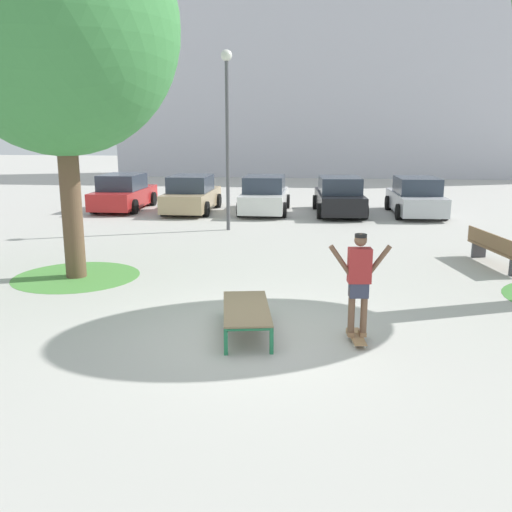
# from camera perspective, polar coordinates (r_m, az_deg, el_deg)

# --- Properties ---
(ground_plane) EXTENTS (120.00, 120.00, 0.00)m
(ground_plane) POSITION_cam_1_polar(r_m,az_deg,el_deg) (9.49, -0.27, -8.10)
(ground_plane) COLOR #B7B5AD
(building_facade) EXTENTS (34.05, 4.00, 15.33)m
(building_facade) POSITION_cam_1_polar(r_m,az_deg,el_deg) (41.51, 10.65, 18.58)
(building_facade) COLOR silver
(building_facade) RESTS_ON ground
(skate_box) EXTENTS (1.06, 2.00, 0.46)m
(skate_box) POSITION_cam_1_polar(r_m,az_deg,el_deg) (9.48, -0.99, -5.47)
(skate_box) COLOR #237A4C
(skate_box) RESTS_ON ground
(skateboard) EXTENTS (0.29, 0.82, 0.09)m
(skateboard) POSITION_cam_1_polar(r_m,az_deg,el_deg) (9.37, 10.17, -8.08)
(skateboard) COLOR #9E754C
(skateboard) RESTS_ON ground
(skater) EXTENTS (1.00, 0.32, 1.69)m
(skater) POSITION_cam_1_polar(r_m,az_deg,el_deg) (9.07, 10.42, -2.20)
(skater) COLOR brown
(skater) RESTS_ON skateboard
(tree_near_left) EXTENTS (5.18, 5.18, 8.21)m
(tree_near_left) POSITION_cam_1_polar(r_m,az_deg,el_deg) (13.54, -19.42, 21.02)
(tree_near_left) COLOR brown
(tree_near_left) RESTS_ON ground
(grass_patch_near_left) EXTENTS (2.91, 2.91, 0.01)m
(grass_patch_near_left) POSITION_cam_1_polar(r_m,az_deg,el_deg) (13.80, -17.74, -1.98)
(grass_patch_near_left) COLOR #519342
(grass_patch_near_left) RESTS_ON ground
(car_red) EXTENTS (1.93, 4.21, 1.50)m
(car_red) POSITION_cam_1_polar(r_m,az_deg,el_deg) (24.59, -13.28, 6.23)
(car_red) COLOR red
(car_red) RESTS_ON ground
(car_tan) EXTENTS (1.94, 4.21, 1.50)m
(car_tan) POSITION_cam_1_polar(r_m,az_deg,el_deg) (23.42, -6.55, 6.17)
(car_tan) COLOR tan
(car_tan) RESTS_ON ground
(car_white) EXTENTS (1.93, 4.21, 1.50)m
(car_white) POSITION_cam_1_polar(r_m,az_deg,el_deg) (23.04, 0.88, 6.14)
(car_white) COLOR silver
(car_white) RESTS_ON ground
(car_black) EXTENTS (2.14, 4.31, 1.50)m
(car_black) POSITION_cam_1_polar(r_m,az_deg,el_deg) (22.86, 8.45, 5.95)
(car_black) COLOR black
(car_black) RESTS_ON ground
(car_silver) EXTENTS (2.04, 4.26, 1.50)m
(car_silver) POSITION_cam_1_polar(r_m,az_deg,el_deg) (23.28, 15.90, 5.72)
(car_silver) COLOR #B7BABF
(car_silver) RESTS_ON ground
(park_bench) EXTENTS (0.90, 2.44, 0.83)m
(park_bench) POSITION_cam_1_polar(r_m,az_deg,el_deg) (15.29, 23.14, 0.71)
(park_bench) COLOR brown
(park_bench) RESTS_ON ground
(light_post) EXTENTS (0.36, 0.36, 5.83)m
(light_post) POSITION_cam_1_polar(r_m,az_deg,el_deg) (18.89, -2.95, 14.17)
(light_post) COLOR #4C4C51
(light_post) RESTS_ON ground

